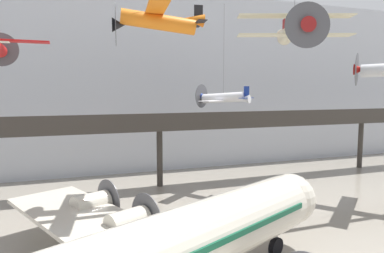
{
  "coord_description": "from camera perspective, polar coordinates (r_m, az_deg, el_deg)",
  "views": [
    {
      "loc": [
        -9.4,
        -11.52,
        11.32
      ],
      "look_at": [
        -2.06,
        9.69,
        8.96
      ],
      "focal_mm": 32.0,
      "sensor_mm": 36.0,
      "label": 1
    }
  ],
  "objects": [
    {
      "name": "suspended_plane_white_twin",
      "position": [
        38.94,
        5.24,
        4.77
      ],
      "size": [
        6.82,
        6.44,
        11.51
      ],
      "rotation": [
        0.0,
        0.0,
        2.24
      ],
      "color": "silver"
    },
    {
      "name": "mezzanine_walkway",
      "position": [
        39.2,
        -5.12,
        -0.0
      ],
      "size": [
        110.0,
        3.2,
        8.85
      ],
      "color": "#38332D",
      "rests_on": "ground"
    },
    {
      "name": "suspended_plane_cream_biplane",
      "position": [
        30.79,
        16.63,
        15.32
      ],
      "size": [
        9.36,
        8.0,
        6.63
      ],
      "rotation": [
        0.0,
        0.0,
        4.37
      ],
      "color": "beige"
    },
    {
      "name": "hangar_back_wall",
      "position": [
        48.87,
        -8.07,
        7.31
      ],
      "size": [
        140.0,
        3.0,
        24.95
      ],
      "color": "silver",
      "rests_on": "ground"
    },
    {
      "name": "suspended_plane_orange_highwing",
      "position": [
        26.53,
        -5.61,
        17.06
      ],
      "size": [
        6.92,
        8.45,
        6.52
      ],
      "rotation": [
        0.0,
        0.0,
        3.01
      ],
      "color": "orange"
    }
  ]
}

